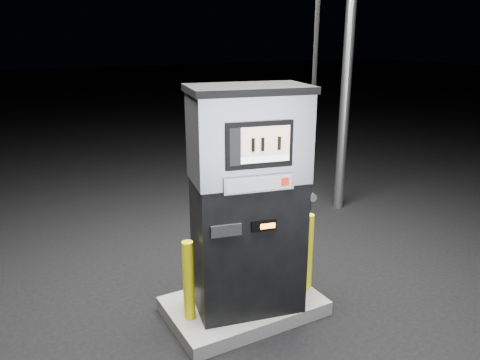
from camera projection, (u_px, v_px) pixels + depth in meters
ground at (244, 312)px, 5.03m from camera, size 80.00×80.00×0.00m
pump_island at (244, 306)px, 5.00m from camera, size 1.60×1.00×0.15m
fuel_dispenser at (249, 200)px, 4.55m from camera, size 1.31×0.89×4.70m
bollard_left at (189, 281)px, 4.55m from camera, size 0.14×0.14×0.83m
bollard_right at (307, 252)px, 5.11m from camera, size 0.13×0.13×0.87m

